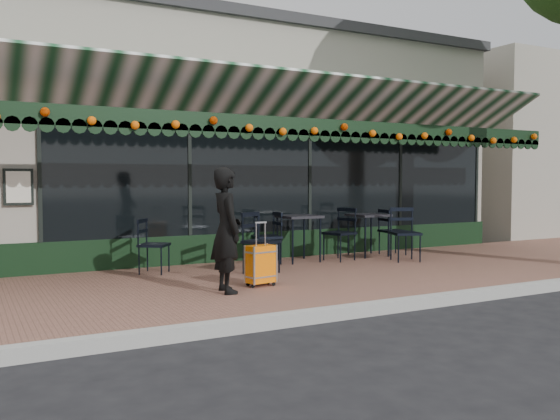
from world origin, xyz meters
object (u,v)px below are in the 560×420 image
chair_b_front (261,242)px  chair_a_front (405,234)px  cafe_table_a (368,218)px  chair_a_right (393,232)px  suitcase (261,265)px  cafe_table_b (299,220)px  woman (227,230)px  chair_a_left (339,234)px  chair_b_right (267,238)px  chair_solo (154,246)px  chair_b_left (267,237)px

chair_b_front → chair_a_front: bearing=-26.5°
cafe_table_a → chair_a_right: size_ratio=0.89×
suitcase → cafe_table_b: (1.67, 1.86, 0.45)m
woman → cafe_table_a: (3.81, 2.07, -0.09)m
chair_a_left → chair_b_front: bearing=-86.0°
woman → chair_b_front: woman is taller
chair_a_right → chair_b_right: bearing=94.6°
chair_b_front → chair_b_right: bearing=31.2°
cafe_table_b → chair_a_front: size_ratio=0.85×
suitcase → chair_b_right: 2.25m
cafe_table_b → chair_b_right: chair_b_right is taller
woman → chair_a_front: size_ratio=1.67×
chair_b_right → chair_b_front: 1.16m
chair_a_left → chair_a_right: chair_a_left is taller
chair_a_front → chair_b_right: size_ratio=1.11×
cafe_table_a → chair_b_front: size_ratio=0.83×
suitcase → chair_a_right: (3.75, 1.81, 0.16)m
cafe_table_a → chair_a_left: (-0.83, -0.24, -0.24)m
chair_a_front → cafe_table_b: bearing=173.1°
chair_b_front → chair_a_right: bearing=-12.6°
suitcase → woman: bearing=-172.8°
suitcase → cafe_table_b: size_ratio=1.06×
chair_b_right → chair_solo: 2.08m
chair_a_left → chair_a_right: bearing=81.7°
woman → chair_a_right: bearing=-60.8°
chair_a_left → chair_b_right: bearing=-119.0°
chair_a_right → chair_b_front: chair_b_front is taller
chair_a_left → cafe_table_a: bearing=91.0°
cafe_table_a → chair_b_front: 2.89m
suitcase → chair_b_front: size_ratio=0.90×
chair_b_left → chair_b_right: 0.10m
woman → chair_b_right: size_ratio=1.84×
suitcase → chair_b_right: bearing=49.8°
cafe_table_b → chair_b_right: (-0.57, 0.10, -0.30)m
chair_b_front → chair_solo: chair_b_front is taller
suitcase → chair_a_right: chair_a_right is taller
chair_a_right → chair_b_front: bearing=112.1°
chair_b_right → cafe_table_b: bearing=-85.1°
suitcase → cafe_table_a: suitcase is taller
woman → chair_b_front: size_ratio=1.67×
chair_a_front → chair_solo: (-4.36, 0.78, -0.05)m
cafe_table_a → chair_solo: (-4.20, -0.11, -0.29)m
woman → suitcase: (0.59, 0.19, -0.52)m
chair_a_left → chair_a_front: size_ratio=0.99×
suitcase → chair_a_front: (3.38, 1.00, 0.19)m
cafe_table_a → chair_a_left: bearing=-163.6°
chair_a_right → chair_solo: bearing=98.1°
suitcase → cafe_table_a: 3.76m
woman → suitcase: bearing=-67.5°
suitcase → cafe_table_a: size_ratio=1.09×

